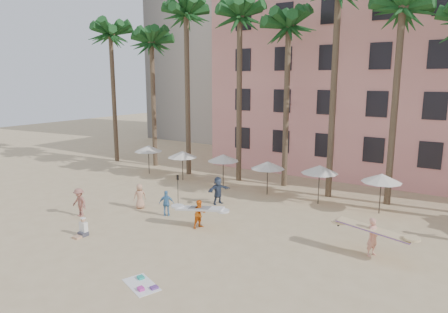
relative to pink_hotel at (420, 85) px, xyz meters
name	(u,v)px	position (x,y,z in m)	size (l,w,h in m)	color
ground	(166,260)	(-7.00, -26.00, -8.00)	(120.00, 120.00, 0.00)	#D1B789
pink_hotel	(420,85)	(0.00, 0.00, 0.00)	(35.00, 14.00, 16.00)	#FCA199
palm_row	(305,16)	(-6.49, -11.00, 4.97)	(44.40, 5.40, 16.30)	brown
umbrella_row	(244,161)	(-10.00, -13.50, -5.67)	(22.50, 2.70, 2.73)	#332B23
beach_towel	(143,285)	(-6.25, -28.35, -7.97)	(2.04, 1.58, 0.14)	white
carrier_yellow	(373,235)	(1.11, -20.11, -6.93)	(3.56, 1.08, 1.91)	#E2947F
carrier_white	(200,213)	(-8.16, -21.72, -7.10)	(2.90, 1.47, 1.66)	orange
beachgoers	(212,201)	(-8.83, -19.53, -7.09)	(21.64, 9.57, 1.92)	#8F5C3B
paddle	(178,187)	(-11.67, -19.46, -6.59)	(0.18, 0.04, 2.23)	black
seated_man	(83,230)	(-12.82, -26.27, -7.65)	(0.45, 0.79, 1.02)	#3F3F4C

